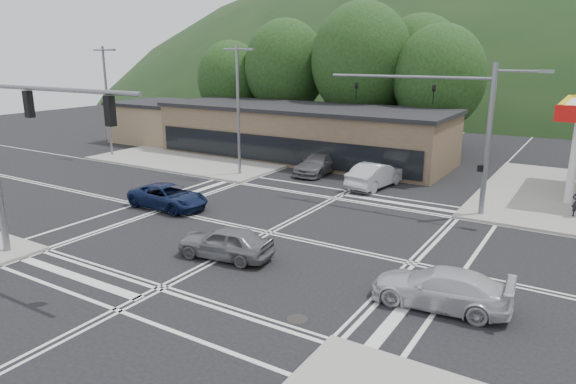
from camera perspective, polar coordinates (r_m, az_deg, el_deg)
The scene contains 20 objects.
ground at distance 25.04m, azimuth -2.18°, elevation -4.54°, with size 120.00×120.00×0.00m, color black.
sidewalk_nw at distance 45.36m, azimuth -7.39°, elevation 4.41°, with size 16.00×16.00×0.15m, color gray.
commercial_row at distance 42.73m, azimuth 1.60°, elevation 6.49°, with size 24.00×8.00×4.00m, color brown.
commercial_nw at distance 52.56m, azimuth -13.79°, elevation 7.47°, with size 8.00×7.00×3.60m, color #846B4F.
hill_north at distance 110.65m, azimuth 25.15°, elevation 9.37°, with size 252.00×126.00×140.00m, color #1B3518.
tree_n_a at distance 51.35m, azimuth -0.27°, elevation 13.71°, with size 8.00×8.00×11.75m.
tree_n_b at distance 47.59m, azimuth 8.19°, elevation 14.23°, with size 9.00×9.00×12.98m.
tree_n_c at distance 45.25m, azimuth 16.44°, elevation 12.09°, with size 7.60×7.60×10.87m.
tree_n_d at distance 54.02m, azimuth -6.38°, elevation 12.31°, with size 6.80×6.80×9.76m.
tree_n_e at distance 49.92m, azimuth 14.39°, elevation 13.21°, with size 8.40×8.40×11.98m.
streetlight_nw at distance 35.97m, azimuth -5.49°, elevation 9.69°, with size 2.50×0.25×9.00m.
streetlight_w at distance 45.39m, azimuth -19.44°, elevation 10.03°, with size 2.50×0.25×9.00m.
signal_mast_ne at distance 28.63m, azimuth 19.06°, elevation 7.59°, with size 11.65×0.30×8.00m.
signal_mast_sw at distance 22.87m, azimuth -28.00°, elevation 5.06°, with size 9.14×0.28×8.00m.
car_blue_west at distance 29.56m, azimuth -13.16°, elevation -0.49°, with size 2.20×4.78×1.33m, color #0D193C.
car_grey_center at distance 21.96m, azimuth -6.96°, elevation -5.56°, with size 1.66×4.13×1.41m, color slate.
car_silver_east at distance 18.58m, azimuth 16.55°, elevation -10.17°, with size 1.90×4.68×1.36m, color silver.
car_queue_a at distance 33.76m, azimuth 9.70°, elevation 1.88°, with size 1.71×4.90×1.61m, color #B3B7BB.
car_queue_b at distance 38.78m, azimuth 14.74°, elevation 3.13°, with size 1.62×4.03×1.37m, color silver.
car_northbound at distance 37.20m, azimuth 3.47°, elevation 3.18°, with size 2.05×5.05×1.47m, color #5E5F63.
Camera 1 is at (13.20, -19.54, 8.43)m, focal length 32.00 mm.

